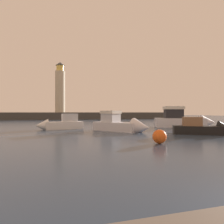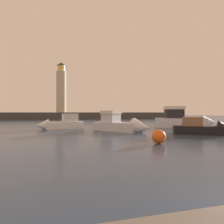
% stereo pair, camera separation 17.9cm
% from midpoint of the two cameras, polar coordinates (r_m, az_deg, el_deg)
% --- Properties ---
extents(ground_plane, '(220.00, 220.00, 0.00)m').
position_cam_midpoint_polar(ground_plane, '(35.44, -7.14, -3.82)').
color(ground_plane, '#2D3D51').
extents(breakwater, '(72.26, 5.01, 2.30)m').
position_cam_midpoint_polar(breakwater, '(67.33, -10.83, -1.09)').
color(breakwater, '#423F3D').
rests_on(breakwater, ground_plane).
extents(lighthouse, '(3.19, 3.19, 16.58)m').
position_cam_midpoint_polar(lighthouse, '(67.61, -14.38, 6.55)').
color(lighthouse, beige).
rests_on(lighthouse, breakwater).
extents(motorboat_0, '(6.44, 4.57, 2.26)m').
position_cam_midpoint_polar(motorboat_0, '(22.94, 26.13, -4.35)').
color(motorboat_0, black).
rests_on(motorboat_0, ground_plane).
extents(motorboat_2, '(6.19, 7.31, 2.99)m').
position_cam_midpoint_polar(motorboat_2, '(23.79, 3.44, -3.75)').
color(motorboat_2, silver).
rests_on(motorboat_2, ground_plane).
extents(motorboat_3, '(9.31, 5.03, 3.59)m').
position_cam_midpoint_polar(motorboat_3, '(32.42, 20.74, -2.26)').
color(motorboat_3, silver).
rests_on(motorboat_3, ground_plane).
extents(motorboat_5, '(6.46, 2.83, 2.44)m').
position_cam_midpoint_polar(motorboat_5, '(27.76, -14.87, -3.42)').
color(motorboat_5, white).
rests_on(motorboat_5, ground_plane).
extents(mooring_buoy, '(1.03, 1.03, 1.03)m').
position_cam_midpoint_polar(mooring_buoy, '(14.90, 13.71, -6.92)').
color(mooring_buoy, '#EA5919').
rests_on(mooring_buoy, ground_plane).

